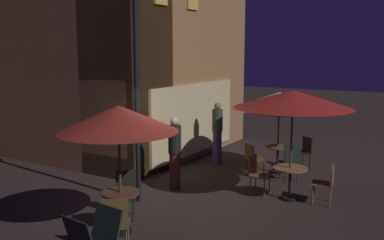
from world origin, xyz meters
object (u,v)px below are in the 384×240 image
(cafe_table_1, at_px, (290,176))
(cafe_chair_4, at_px, (327,181))
(cafe_chair_6, at_px, (116,220))
(cafe_table_2, at_px, (121,204))
(cafe_chair_2, at_px, (291,159))
(cafe_table_0, at_px, (278,155))
(street_lamp_near_corner, at_px, (136,44))
(cafe_chair_0, at_px, (304,150))
(patio_umbrella_1, at_px, (293,100))
(patron_standing_1, at_px, (217,132))
(patio_umbrella_0, at_px, (279,101))
(patron_standing_0, at_px, (175,153))
(cafe_chair_1, at_px, (253,157))
(cafe_chair_5, at_px, (125,190))
(patio_umbrella_2, at_px, (118,119))
(cafe_chair_3, at_px, (256,171))

(cafe_table_1, xyz_separation_m, cafe_chair_4, (0.12, -0.77, -0.03))
(cafe_chair_6, bearing_deg, cafe_table_2, 0.00)
(cafe_chair_2, bearing_deg, cafe_table_0, 0.00)
(street_lamp_near_corner, relative_size, cafe_chair_0, 5.14)
(patio_umbrella_1, bearing_deg, patron_standing_1, 55.31)
(patio_umbrella_0, relative_size, cafe_chair_6, 2.70)
(patio_umbrella_0, height_order, patron_standing_0, patio_umbrella_0)
(cafe_table_2, xyz_separation_m, patio_umbrella_0, (5.25, -1.05, 1.41))
(street_lamp_near_corner, relative_size, cafe_table_2, 6.08)
(cafe_chair_2, xyz_separation_m, cafe_chair_6, (-5.27, 1.16, -0.02))
(cafe_chair_2, bearing_deg, cafe_table_2, 118.81)
(cafe_table_0, xyz_separation_m, cafe_chair_4, (-1.79, -1.76, 0.01))
(patio_umbrella_0, height_order, patron_standing_1, patio_umbrella_0)
(cafe_table_0, bearing_deg, cafe_chair_1, 143.51)
(cafe_chair_5, bearing_deg, street_lamp_near_corner, 168.44)
(patio_umbrella_2, xyz_separation_m, cafe_chair_5, (0.65, 0.43, -1.55))
(cafe_chair_3, height_order, cafe_chair_4, cafe_chair_3)
(cafe_table_1, bearing_deg, cafe_chair_2, 18.03)
(patio_umbrella_2, distance_m, cafe_chair_1, 4.92)
(cafe_chair_1, height_order, patron_standing_1, patron_standing_1)
(patio_umbrella_1, bearing_deg, patio_umbrella_2, 148.65)
(cafe_table_0, height_order, cafe_table_2, cafe_table_2)
(patron_standing_0, bearing_deg, cafe_chair_3, -67.24)
(cafe_chair_2, bearing_deg, patio_umbrella_0, 0.00)
(cafe_chair_3, xyz_separation_m, cafe_chair_5, (-2.66, 1.67, 0.01))
(patio_umbrella_0, relative_size, cafe_chair_0, 2.80)
(cafe_chair_0, bearing_deg, patron_standing_1, -38.58)
(cafe_table_2, bearing_deg, patio_umbrella_2, 180.00)
(cafe_chair_1, height_order, cafe_chair_4, same)
(patio_umbrella_0, distance_m, cafe_chair_4, 2.90)
(cafe_chair_5, bearing_deg, patron_standing_0, 150.48)
(patio_umbrella_1, relative_size, cafe_chair_0, 2.80)
(cafe_chair_0, relative_size, cafe_chair_1, 1.08)
(cafe_chair_3, xyz_separation_m, cafe_chair_4, (0.14, -1.56, -0.03))
(cafe_table_2, relative_size, patron_standing_0, 0.44)
(cafe_chair_3, bearing_deg, cafe_table_0, 94.00)
(cafe_chair_3, distance_m, patron_standing_0, 1.96)
(cafe_chair_0, height_order, cafe_chair_1, cafe_chair_0)
(cafe_chair_3, relative_size, cafe_chair_4, 1.07)
(patio_umbrella_0, xyz_separation_m, cafe_chair_1, (-0.62, 0.46, -1.44))
(cafe_chair_4, xyz_separation_m, cafe_chair_5, (-2.80, 3.24, 0.04))
(cafe_chair_3, relative_size, patron_standing_0, 0.52)
(patio_umbrella_1, height_order, patron_standing_1, patio_umbrella_1)
(cafe_table_1, distance_m, patio_umbrella_1, 1.70)
(patio_umbrella_0, bearing_deg, street_lamp_near_corner, 154.13)
(cafe_chair_0, bearing_deg, cafe_chair_1, 0.28)
(cafe_chair_0, relative_size, cafe_chair_5, 0.98)
(patio_umbrella_0, relative_size, cafe_chair_3, 2.84)
(street_lamp_near_corner, xyz_separation_m, patio_umbrella_0, (3.75, -1.82, -1.46))
(street_lamp_near_corner, relative_size, patron_standing_0, 2.70)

